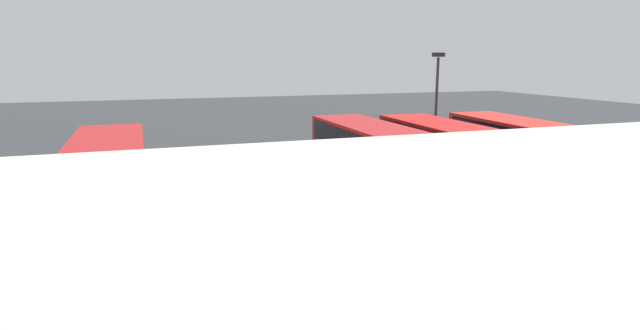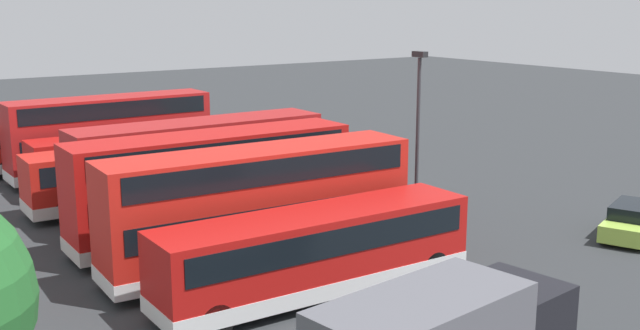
% 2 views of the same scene
% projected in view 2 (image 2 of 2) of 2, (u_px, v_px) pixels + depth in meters
% --- Properties ---
extents(ground_plane, '(140.00, 140.00, 0.00)m').
position_uv_depth(ground_plane, '(348.00, 182.00, 42.11)').
color(ground_plane, '#2D3033').
extents(bus_single_deck_near_end, '(2.79, 11.50, 2.95)m').
position_uv_depth(bus_single_deck_near_end, '(316.00, 251.00, 25.54)').
color(bus_single_deck_near_end, '#B71411').
rests_on(bus_single_deck_near_end, ground).
extents(bus_double_decker_second, '(3.15, 11.98, 4.55)m').
position_uv_depth(bus_double_decker_second, '(259.00, 205.00, 28.05)').
color(bus_double_decker_second, red).
rests_on(bus_double_decker_second, ground).
extents(bus_double_decker_third, '(2.87, 11.99, 4.55)m').
position_uv_depth(bus_double_decker_third, '(213.00, 184.00, 31.31)').
color(bus_double_decker_third, '#B71411').
rests_on(bus_double_decker_third, ground).
extents(bus_double_decker_fourth, '(2.63, 11.69, 4.55)m').
position_uv_depth(bus_double_decker_fourth, '(200.00, 167.00, 34.49)').
color(bus_double_decker_fourth, '#A51919').
rests_on(bus_double_decker_fourth, ground).
extents(bus_single_deck_fifth, '(2.92, 11.66, 2.95)m').
position_uv_depth(bus_single_deck_fifth, '(148.00, 173.00, 37.10)').
color(bus_single_deck_fifth, red).
rests_on(bus_single_deck_fifth, ground).
extents(bus_single_deck_sixth, '(2.82, 10.45, 2.95)m').
position_uv_depth(bus_single_deck_sixth, '(131.00, 159.00, 40.34)').
color(bus_single_deck_sixth, '#B71411').
rests_on(bus_single_deck_sixth, ground).
extents(bus_double_decker_seventh, '(2.63, 11.35, 4.55)m').
position_uv_depth(bus_double_decker_seventh, '(110.00, 134.00, 43.01)').
color(bus_double_decker_seventh, '#A51919').
rests_on(bus_double_decker_seventh, ground).
extents(bus_single_deck_far_end, '(2.88, 11.86, 2.95)m').
position_uv_depth(bus_single_deck_far_end, '(80.00, 140.00, 45.74)').
color(bus_single_deck_far_end, red).
rests_on(bus_single_deck_far_end, ground).
extents(car_hatchback_silver, '(4.34, 3.95, 1.43)m').
position_uv_depth(car_hatchback_silver, '(271.00, 127.00, 56.01)').
color(car_hatchback_silver, black).
rests_on(car_hatchback_silver, ground).
extents(car_small_green, '(3.22, 4.60, 1.43)m').
position_uv_depth(car_small_green, '(633.00, 221.00, 32.19)').
color(car_small_green, '#A5D14C').
rests_on(car_small_green, ground).
extents(lamp_post_tall, '(0.70, 0.30, 7.74)m').
position_uv_depth(lamp_post_tall, '(418.00, 127.00, 32.50)').
color(lamp_post_tall, '#38383D').
rests_on(lamp_post_tall, ground).
extents(waste_bin_yellow, '(0.60, 0.60, 0.95)m').
position_uv_depth(waste_bin_yellow, '(391.00, 162.00, 44.92)').
color(waste_bin_yellow, '#333338').
rests_on(waste_bin_yellow, ground).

